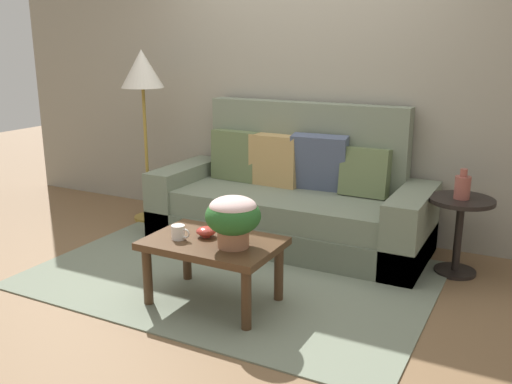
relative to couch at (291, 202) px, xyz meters
name	(u,v)px	position (x,y,z in m)	size (l,w,h in m)	color
ground_plane	(235,274)	(-0.07, -0.82, -0.34)	(14.00, 14.00, 0.00)	brown
wall_back	(308,72)	(-0.07, 0.46, 1.02)	(6.40, 0.12, 2.72)	gray
area_rug	(233,275)	(-0.07, -0.85, -0.33)	(2.73, 1.87, 0.01)	gray
couch	(291,202)	(0.00, 0.00, 0.00)	(2.24, 0.87, 1.13)	#626B59
coffee_table	(213,250)	(0.04, -1.27, 0.02)	(0.82, 0.55, 0.42)	#442D1B
side_table	(460,222)	(1.33, -0.07, 0.05)	(0.45, 0.45, 0.56)	black
floor_lamp	(142,78)	(-1.41, -0.07, 0.97)	(0.38, 0.38, 1.55)	olive
potted_plant	(233,216)	(0.21, -1.31, 0.28)	(0.33, 0.33, 0.31)	#A36B4C
coffee_mug	(179,232)	(-0.16, -1.36, 0.13)	(0.13, 0.08, 0.09)	white
snack_bowl	(206,231)	(-0.03, -1.24, 0.12)	(0.13, 0.13, 0.07)	#B2382D
table_vase	(463,187)	(1.33, -0.08, 0.31)	(0.11, 0.11, 0.21)	#934C42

